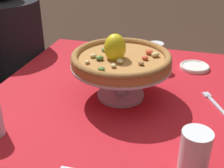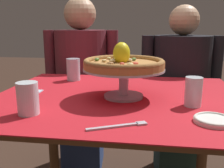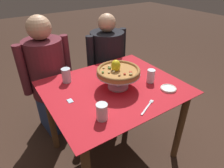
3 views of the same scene
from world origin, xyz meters
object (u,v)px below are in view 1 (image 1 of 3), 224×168
Objects in this scene: water_glass_front_left at (194,154)px; water_glass_side_right at (155,57)px; pizza_stand at (121,74)px; pizza at (121,58)px; diner_right at (13,78)px; dinner_fork at (216,105)px; side_plate at (195,67)px.

water_glass_front_left is 1.01× the size of water_glass_side_right.
water_glass_front_left is (-0.31, -0.26, -0.04)m from pizza_stand.
pizza is at bearing 162.97° from water_glass_side_right.
pizza_stand is at bearing -115.34° from diner_right.
dinner_fork is (0.02, -0.33, -0.09)m from pizza_stand.
water_glass_front_left is 0.10× the size of diner_right.
water_glass_side_right is 0.35m from dinner_fork.
pizza reaches higher than water_glass_side_right.
pizza is at bearing 40.57° from water_glass_front_left.
water_glass_side_right is (0.58, 0.18, 0.00)m from water_glass_front_left.
water_glass_side_right is at bearing -93.31° from diner_right.
pizza_stand is at bearing 141.40° from side_plate.
pizza_stand is 1.01× the size of pizza.
pizza_stand is 0.41m from side_plate.
pizza is 0.31m from water_glass_side_right.
diner_right is at bearing 73.64° from dinner_fork.
dinner_fork is at bearing -106.36° from diner_right.
pizza reaches higher than pizza_stand.
water_glass_front_left is at bearing -139.43° from pizza.
diner_right is (0.32, 0.67, -0.26)m from pizza_stand.
dinner_fork is at bearing -11.73° from water_glass_front_left.
diner_right is (0.04, 0.76, -0.22)m from water_glass_side_right.
water_glass_side_right reaches higher than dinner_fork.
diner_right reaches higher than side_plate.
dinner_fork is at bearing -135.52° from water_glass_side_right.
side_plate is 0.69× the size of dinner_fork.
water_glass_side_right is at bearing 16.93° from water_glass_front_left.
dinner_fork is (0.03, -0.33, -0.15)m from pizza.
pizza_stand is 3.02× the size of water_glass_front_left.
water_glass_side_right is (0.27, -0.08, -0.04)m from pizza_stand.
diner_right reaches higher than dinner_fork.
water_glass_front_left is at bearing -179.14° from side_plate.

